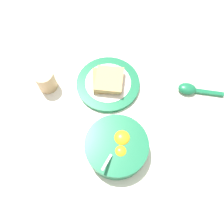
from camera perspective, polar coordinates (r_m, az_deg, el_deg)
ground_plane at (r=0.72m, az=7.15°, el=4.27°), size 3.00×3.00×0.00m
egg_bowl at (r=0.62m, az=1.24°, el=-8.95°), size 0.18×0.18×0.08m
toast_plate at (r=0.73m, az=-1.02°, el=7.44°), size 0.21×0.21×0.02m
toast_sandwich at (r=0.72m, az=-1.05°, el=8.40°), size 0.13×0.14×0.03m
soup_spoon at (r=0.76m, az=20.00°, el=5.57°), size 0.12×0.13×0.03m
drinking_cup at (r=0.74m, az=-16.93°, el=7.99°), size 0.06×0.06×0.07m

